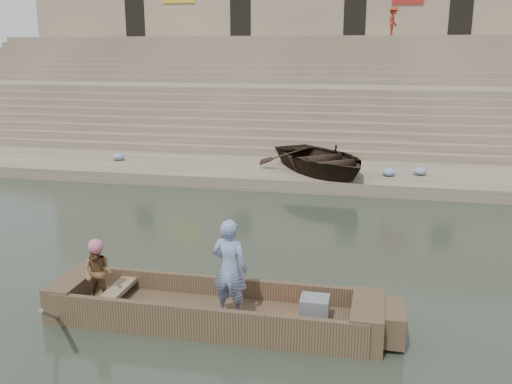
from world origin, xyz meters
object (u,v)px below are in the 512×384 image
(beached_rowboat, at_px, (321,159))
(pedestrian, at_px, (393,21))
(standing_man, at_px, (230,268))
(television, at_px, (314,309))
(main_rowboat, at_px, (213,316))
(rowing_man, at_px, (98,273))

(beached_rowboat, relative_size, pedestrian, 2.96)
(standing_man, height_order, beached_rowboat, standing_man)
(beached_rowboat, bearing_deg, television, -121.87)
(television, height_order, pedestrian, pedestrian)
(beached_rowboat, bearing_deg, main_rowboat, -131.20)
(standing_man, distance_m, rowing_man, 2.35)
(standing_man, bearing_deg, beached_rowboat, -82.92)
(television, height_order, beached_rowboat, beached_rowboat)
(main_rowboat, height_order, rowing_man, rowing_man)
(pedestrian, bearing_deg, rowing_man, -175.79)
(main_rowboat, distance_m, rowing_man, 2.11)
(main_rowboat, relative_size, television, 10.87)
(main_rowboat, height_order, standing_man, standing_man)
(rowing_man, bearing_deg, main_rowboat, 2.86)
(rowing_man, bearing_deg, television, 1.15)
(standing_man, distance_m, television, 1.51)
(standing_man, relative_size, pedestrian, 1.08)
(television, xyz_separation_m, beached_rowboat, (-0.91, 10.41, 0.45))
(main_rowboat, height_order, beached_rowboat, beached_rowboat)
(rowing_man, xyz_separation_m, pedestrian, (5.24, 24.63, 5.20))
(standing_man, xyz_separation_m, television, (1.37, 0.11, -0.63))
(beached_rowboat, bearing_deg, rowing_man, -141.69)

